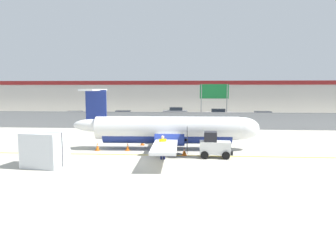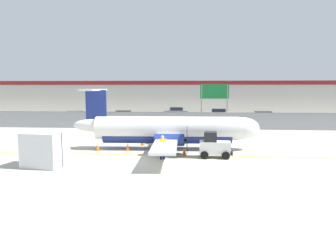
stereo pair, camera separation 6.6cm
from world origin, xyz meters
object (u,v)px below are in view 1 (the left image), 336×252
at_px(traffic_cone_near_left, 128,147).
at_px(parked_car_3, 219,114).
at_px(traffic_cone_far_right, 184,151).
at_px(parked_car_4, 263,117).
at_px(parked_car_2, 175,112).
at_px(commuter_airplane, 170,130).
at_px(traffic_cone_near_right, 97,147).
at_px(parked_car_0, 75,117).
at_px(traffic_cone_far_left, 142,142).
at_px(highway_sign, 214,95).
at_px(ground_crew_worker, 163,146).
at_px(cargo_container, 45,149).
at_px(baggage_tug, 214,146).
at_px(parked_car_1, 124,116).

xyz_separation_m(traffic_cone_near_left, parked_car_3, (9.45, 27.80, 0.58)).
bearing_deg(traffic_cone_far_right, parked_car_4, 65.72).
height_order(traffic_cone_far_right, parked_car_2, parked_car_2).
xyz_separation_m(commuter_airplane, traffic_cone_near_right, (-5.81, -1.07, -1.29)).
distance_m(traffic_cone_near_right, parked_car_2, 32.16).
bearing_deg(parked_car_3, parked_car_0, -158.09).
relative_size(traffic_cone_far_left, parked_car_2, 0.15).
bearing_deg(parked_car_0, traffic_cone_far_left, -61.23).
bearing_deg(traffic_cone_near_left, highway_sign, 63.68).
xyz_separation_m(ground_crew_worker, cargo_container, (-7.30, -2.60, 0.15)).
bearing_deg(cargo_container, baggage_tug, 26.38).
bearing_deg(cargo_container, traffic_cone_near_right, 80.74).
bearing_deg(parked_car_4, parked_car_1, 178.52).
bearing_deg(parked_car_2, highway_sign, 103.59).
height_order(traffic_cone_far_left, parked_car_1, parked_car_1).
relative_size(ground_crew_worker, parked_car_1, 0.39).
xyz_separation_m(traffic_cone_near_left, traffic_cone_far_right, (4.59, -1.58, 0.00)).
xyz_separation_m(parked_car_2, parked_car_3, (7.31, -3.84, 0.00)).
height_order(ground_crew_worker, parked_car_4, same).
bearing_deg(commuter_airplane, ground_crew_worker, -95.78).
height_order(traffic_cone_near_right, parked_car_1, parked_car_1).
relative_size(traffic_cone_near_left, traffic_cone_far_left, 1.00).
bearing_deg(highway_sign, traffic_cone_near_left, -116.32).
distance_m(commuter_airplane, baggage_tug, 4.61).
relative_size(baggage_tug, traffic_cone_far_left, 3.70).
height_order(parked_car_4, highway_sign, highway_sign).
bearing_deg(parked_car_3, ground_crew_worker, -98.04).
relative_size(parked_car_0, parked_car_1, 1.00).
distance_m(traffic_cone_near_left, parked_car_4, 27.21).
xyz_separation_m(commuter_airplane, parked_car_3, (6.06, 26.92, -0.71)).
height_order(parked_car_3, highway_sign, highway_sign).
distance_m(baggage_tug, parked_car_4, 26.05).
height_order(ground_crew_worker, traffic_cone_near_right, ground_crew_worker).
relative_size(traffic_cone_near_left, parked_car_3, 0.15).
relative_size(ground_crew_worker, traffic_cone_far_left, 2.66).
relative_size(traffic_cone_near_right, parked_car_4, 0.15).
relative_size(parked_car_2, parked_car_3, 1.02).
height_order(ground_crew_worker, traffic_cone_far_right, ground_crew_worker).
height_order(baggage_tug, parked_car_3, baggage_tug).
xyz_separation_m(ground_crew_worker, parked_car_3, (6.34, 30.87, -0.06)).
relative_size(traffic_cone_near_left, parked_car_2, 0.15).
bearing_deg(parked_car_2, baggage_tug, 91.38).
distance_m(baggage_tug, traffic_cone_far_right, 2.32).
xyz_separation_m(baggage_tug, parked_car_1, (-11.84, 24.77, 0.04)).
xyz_separation_m(traffic_cone_near_right, parked_car_0, (-9.42, 20.93, 0.58)).
distance_m(traffic_cone_far_right, parked_car_4, 26.33).
bearing_deg(traffic_cone_near_right, parked_car_0, 114.23).
bearing_deg(traffic_cone_far_left, baggage_tug, -38.41).
bearing_deg(traffic_cone_near_left, traffic_cone_far_right, -19.02).
height_order(traffic_cone_far_right, parked_car_4, parked_car_4).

